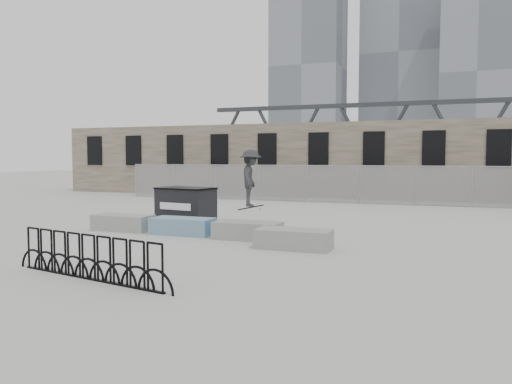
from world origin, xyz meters
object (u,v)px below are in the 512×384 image
(skateboarder, at_px, (251,178))
(planter_center_right, at_px, (248,230))
(planter_center_left, at_px, (183,225))
(dumpster, at_px, (186,205))
(bike_rack, at_px, (89,258))
(planter_far_left, at_px, (123,222))
(planter_offset, at_px, (294,238))

(skateboarder, bearing_deg, planter_center_right, 175.91)
(planter_center_right, bearing_deg, planter_center_left, 175.57)
(dumpster, distance_m, skateboarder, 3.89)
(dumpster, xyz_separation_m, bike_rack, (2.21, -8.12, -0.24))
(planter_center_right, height_order, bike_rack, bike_rack)
(planter_center_right, height_order, dumpster, dumpster)
(planter_far_left, height_order, planter_center_left, same)
(planter_center_left, distance_m, planter_offset, 4.16)
(planter_far_left, distance_m, planter_offset, 6.40)
(planter_center_right, relative_size, planter_offset, 1.00)
(planter_center_right, relative_size, dumpster, 0.90)
(planter_far_left, relative_size, planter_center_right, 1.00)
(planter_offset, relative_size, bike_rack, 0.45)
(planter_center_left, height_order, planter_center_right, same)
(planter_far_left, bearing_deg, planter_center_left, -1.51)
(planter_center_right, xyz_separation_m, bike_rack, (-1.18, -5.68, 0.15))
(planter_far_left, height_order, planter_offset, same)
(planter_far_left, bearing_deg, bike_rack, -60.22)
(planter_far_left, xyz_separation_m, planter_offset, (6.28, -1.23, 0.00))
(planter_center_left, xyz_separation_m, planter_center_right, (2.28, -0.18, 0.00))
(planter_center_right, bearing_deg, planter_offset, -30.02)
(planter_far_left, distance_m, planter_center_right, 4.57)
(planter_center_right, xyz_separation_m, planter_offset, (1.72, -0.99, 0.00))
(bike_rack, bearing_deg, skateboarder, 80.60)
(bike_rack, relative_size, skateboarder, 2.33)
(planter_far_left, distance_m, skateboarder, 4.70)
(planter_center_left, bearing_deg, dumpster, 116.19)
(planter_far_left, xyz_separation_m, skateboarder, (4.43, 0.39, 1.52))
(planter_center_right, distance_m, planter_offset, 1.98)
(planter_center_right, relative_size, bike_rack, 0.45)
(planter_center_left, bearing_deg, planter_offset, -16.30)
(planter_center_right, height_order, planter_offset, same)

